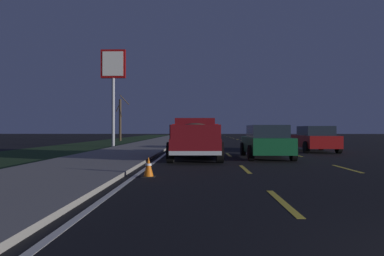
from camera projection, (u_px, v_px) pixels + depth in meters
The scene contains 10 objects.
ground at pixel (239, 145), 29.38m from camera, with size 144.00×144.00×0.00m, color black.
sidewalk_shoulder at pixel (150, 144), 29.54m from camera, with size 108.00×4.00×0.12m, color gray.
grass_verge at pixel (92, 145), 29.65m from camera, with size 108.00×6.00×0.01m, color #1E3819.
lane_markings at pixel (202, 144), 32.77m from camera, with size 108.79×7.04×0.01m.
pickup_truck at pixel (195, 137), 15.90m from camera, with size 5.46×2.35×1.87m.
sedan_red at pixel (314, 139), 21.00m from camera, with size 4.43×2.07×1.54m.
sedan_green at pixel (266, 141), 16.27m from camera, with size 4.42×2.06×1.54m.
gas_price_sign at pixel (113, 73), 26.91m from camera, with size 0.27×1.90×7.50m.
bare_tree_far at pixel (120, 119), 40.36m from camera, with size 2.41×1.54×5.36m.
traffic_cone_near at pixel (148, 167), 9.84m from camera, with size 0.36×0.36×0.58m.
Camera 1 is at (-2.46, 3.29, 1.36)m, focal length 32.68 mm.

